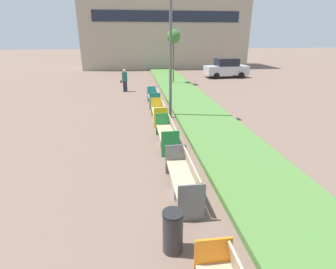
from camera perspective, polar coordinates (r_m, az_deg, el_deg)
The scene contains 11 objects.
planter_grass_strip at distance 11.22m, azimuth 10.94°, elevation 0.19°, with size 2.80×120.00×0.18m.
building_backdrop at distance 36.47m, azimuth -0.84°, elevation 23.15°, with size 20.37×6.90×10.96m.
bench_grey_frame at distance 7.00m, azimuth 3.45°, elevation -10.08°, with size 0.65×2.25×0.94m.
bench_green_frame at distance 10.02m, azimuth -0.15°, elevation -0.20°, with size 0.65×2.23×0.94m.
bench_yellow_frame at distance 12.88m, azimuth -1.88°, elevation 4.55°, with size 0.65×2.05×0.94m.
bench_teal_frame at distance 15.98m, azimuth -3.04°, elevation 7.74°, with size 0.65×2.07×0.94m.
litter_bin at distance 5.34m, azimuth 1.05°, elevation -20.37°, with size 0.41×0.41×0.89m.
street_lamp_post at distance 12.94m, azimuth 0.59°, elevation 23.42°, with size 0.24×0.44×8.35m.
sapling_tree_far at distance 22.72m, azimuth 1.21°, elevation 20.42°, with size 1.08×1.08×4.43m.
pedestrian_walking at distance 20.11m, azimuth -9.41°, elevation 11.55°, with size 0.53×0.24×1.65m.
parked_car_distant at distance 27.48m, azimuth 12.57°, elevation 13.92°, with size 4.30×2.00×1.86m.
Camera 1 is at (-0.25, 2.05, 3.96)m, focal length 28.00 mm.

